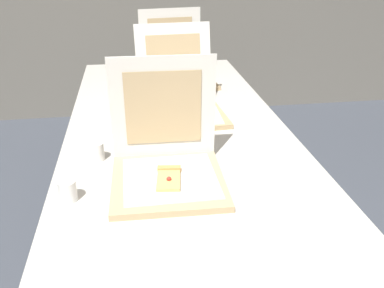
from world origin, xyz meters
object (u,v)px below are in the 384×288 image
(pizza_box_back, at_px, (177,72))
(cup_white_near_center, at_px, (96,151))
(pizza_box_front, at_px, (167,164))
(pizza_box_middle, at_px, (181,102))
(table, at_px, (181,147))
(cup_white_near_left, at_px, (68,191))
(cup_white_mid, at_px, (111,126))

(pizza_box_back, bearing_deg, cup_white_near_center, -122.13)
(pizza_box_front, xyz_separation_m, pizza_box_middle, (0.12, 0.60, -0.00))
(pizza_box_middle, height_order, pizza_box_back, pizza_box_back)
(table, height_order, pizza_box_back, pizza_box_back)
(pizza_box_front, distance_m, cup_white_near_left, 0.33)
(cup_white_near_center, distance_m, cup_white_mid, 0.24)
(table, xyz_separation_m, cup_white_mid, (-0.28, 0.09, 0.07))
(pizza_box_back, distance_m, cup_white_near_center, 1.02)
(table, bearing_deg, cup_white_near_center, -156.58)
(table, distance_m, pizza_box_front, 0.35)
(pizza_box_middle, distance_m, cup_white_near_center, 0.56)
(pizza_box_middle, bearing_deg, table, -101.48)
(table, distance_m, cup_white_mid, 0.31)
(pizza_box_front, height_order, pizza_box_back, same)
(cup_white_near_left, bearing_deg, table, 45.30)
(cup_white_near_center, xyz_separation_m, cup_white_near_left, (-0.07, -0.26, 0.00))
(pizza_box_middle, bearing_deg, cup_white_near_left, -126.52)
(table, distance_m, cup_white_near_left, 0.58)
(cup_white_near_center, height_order, cup_white_near_left, same)
(pizza_box_middle, bearing_deg, pizza_box_front, -105.35)
(pizza_box_back, distance_m, cup_white_near_left, 1.29)
(cup_white_near_left, bearing_deg, pizza_box_back, 68.03)
(pizza_box_middle, relative_size, pizza_box_back, 1.08)
(table, xyz_separation_m, pizza_box_front, (-0.08, -0.32, 0.10))
(pizza_box_front, height_order, cup_white_near_center, pizza_box_front)
(pizza_box_middle, xyz_separation_m, cup_white_near_left, (-0.44, -0.69, -0.02))
(pizza_box_middle, xyz_separation_m, pizza_box_back, (0.04, 0.51, 0.00))
(pizza_box_front, height_order, pizza_box_middle, pizza_box_front)
(table, xyz_separation_m, pizza_box_middle, (0.04, 0.28, 0.10))
(pizza_box_front, bearing_deg, cup_white_near_left, -163.50)
(pizza_box_front, relative_size, cup_white_near_center, 5.73)
(pizza_box_middle, distance_m, cup_white_mid, 0.38)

